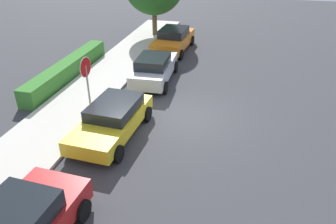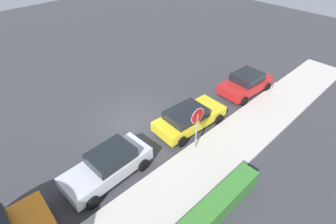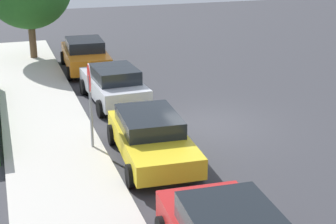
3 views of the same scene
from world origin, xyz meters
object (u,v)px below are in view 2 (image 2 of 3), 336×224
Objects in this scene: parked_car_yellow at (189,117)px; parked_car_silver at (108,165)px; fire_hydrant at (274,87)px; parked_car_red at (246,83)px; stop_sign at (197,122)px.

parked_car_silver is (5.42, -0.13, 0.05)m from parked_car_yellow.
parked_car_yellow is 7.40m from fire_hydrant.
parked_car_red is 5.65× the size of fire_hydrant.
parked_car_yellow is at bearing -1.58° from parked_car_red.
stop_sign is at bearing -0.19° from fire_hydrant.
parked_car_red is (-6.78, -1.35, -1.14)m from stop_sign.
stop_sign is 4.73m from parked_car_silver.
stop_sign is 0.67× the size of parked_car_red.
parked_car_yellow is at bearing -126.92° from stop_sign.
stop_sign is 8.50m from fire_hydrant.
parked_car_silver and parked_car_red have the same top height.
parked_car_silver is (4.29, -1.64, -1.13)m from stop_sign.
parked_car_silver reaches higher than parked_car_yellow.
parked_car_yellow is 6.25× the size of fire_hydrant.
fire_hydrant is (-12.66, 1.67, -0.39)m from parked_car_silver.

